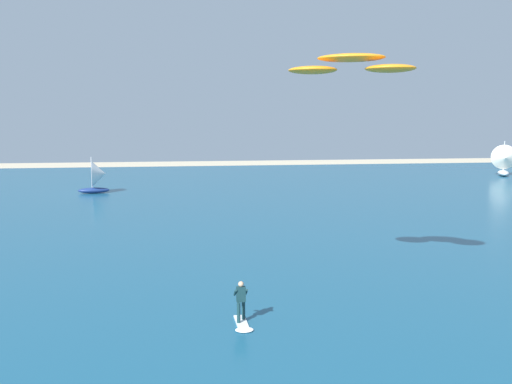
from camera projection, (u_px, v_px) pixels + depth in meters
The scene contains 5 objects.
ocean at pixel (212, 203), 55.50m from camera, with size 160.00×90.00×0.10m, color navy.
kitesurfer at pixel (242, 309), 22.25m from camera, with size 0.70×1.95×1.67m.
kite at pixel (351, 65), 25.48m from camera, with size 6.00×3.89×0.87m.
sailboat_anchored_offshore at pixel (504, 160), 81.43m from camera, with size 4.01×4.49×5.03m.
sailboat_mid_right at pixel (98, 177), 62.35m from camera, with size 3.48×2.98×4.00m.
Camera 1 is at (-3.99, -3.25, 8.08)m, focal length 39.67 mm.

